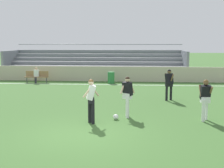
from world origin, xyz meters
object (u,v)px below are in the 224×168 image
Objects in this scene: soccer_ball at (116,117)px; spectator_seated at (36,74)px; player_dark_trailing_run at (127,93)px; player_dark_challenging at (169,82)px; player_white_deep_cover at (91,97)px; trash_bin at (111,78)px; bench_far_left at (37,76)px; bleacher_stand at (96,63)px; player_dark_overlapping at (205,96)px.

spectator_seated is at bearing 123.37° from soccer_ball.
player_dark_challenging is at bearing 60.94° from player_dark_trailing_run.
trash_bin is at bearing 91.11° from player_white_deep_cover.
bench_far_left is 1.49× the size of spectator_seated.
bleacher_stand reaches higher than player_dark_challenging.
bench_far_left is at bearing -179.10° from trash_bin.
bleacher_stand is at bearing 112.19° from trash_bin.
bleacher_stand is at bearing 116.90° from player_dark_challenging.
bleacher_stand is 4.76m from trash_bin.
trash_bin is at bearing 0.90° from bench_far_left.
player_dark_challenging reaches higher than bench_far_left.
player_dark_overlapping is at bearing -45.04° from bench_far_left.
player_dark_trailing_run reaches higher than player_dark_challenging.
player_dark_overlapping reaches higher than spectator_seated.
player_white_deep_cover is 1.02× the size of player_dark_challenging.
spectator_seated is (0.00, -0.12, 0.16)m from bench_far_left.
player_dark_challenging is at bearing -63.10° from bleacher_stand.
player_white_deep_cover is at bearing -170.35° from player_dark_overlapping.
player_white_deep_cover reaches higher than player_dark_overlapping.
spectator_seated is (-4.01, -4.55, -0.55)m from bleacher_stand.
bench_far_left is at bearing 123.08° from soccer_ball.
bench_far_left is 8.18× the size of soccer_ball.
player_white_deep_cover reaches higher than player_dark_trailing_run.
player_white_deep_cover is at bearing -61.64° from spectator_seated.
player_dark_overlapping is at bearing -6.09° from player_dark_trailing_run.
player_white_deep_cover is (6.00, -11.12, 0.33)m from spectator_seated.
player_dark_challenging is at bearing 58.97° from soccer_ball.
bleacher_stand reaches higher than soccer_ball.
bleacher_stand is 16.25m from player_dark_overlapping.
player_dark_trailing_run is at bearing -77.06° from bleacher_stand.
player_dark_trailing_run reaches higher than spectator_seated.
player_dark_overlapping is at bearing 2.06° from soccer_ball.
player_white_deep_cover is at bearing -125.35° from player_dark_challenging.
soccer_ball is (6.91, -10.60, -0.44)m from bench_far_left.
spectator_seated is 12.57m from soccer_ball.
player_dark_challenging is (9.47, -6.34, 0.46)m from bench_far_left.
spectator_seated is at bearing 146.71° from player_dark_challenging.
trash_bin is 0.72× the size of spectator_seated.
spectator_seated is 5.50× the size of soccer_ball.
bleacher_stand is 8.90× the size of bench_far_left.
trash_bin is 11.34m from player_white_deep_cover.
spectator_seated is at bearing 126.27° from player_dark_trailing_run.
bench_far_left is 12.54m from player_dark_trailing_run.
player_dark_challenging is 5.06m from soccer_ball.
trash_bin is at bearing -67.81° from bleacher_stand.
player_white_deep_cover is at bearing -82.75° from bleacher_stand.
trash_bin is 10.76m from soccer_ball.
player_dark_challenging is at bearing 54.65° from player_white_deep_cover.
player_dark_challenging is (3.47, 4.90, -0.03)m from player_white_deep_cover.
bench_far_left is 1.05× the size of player_dark_trailing_run.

